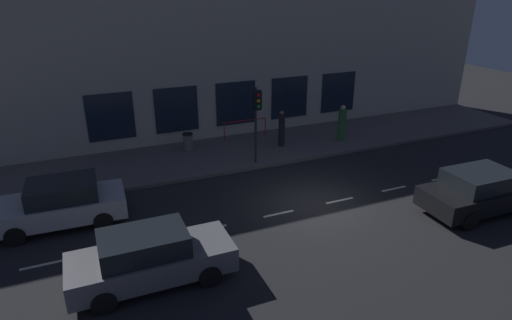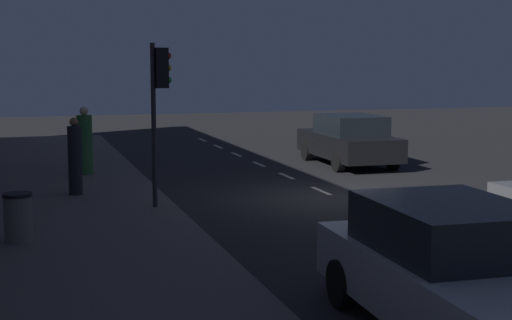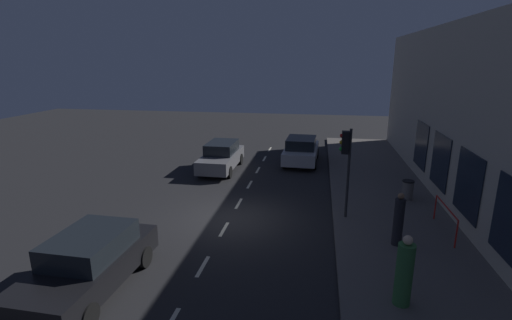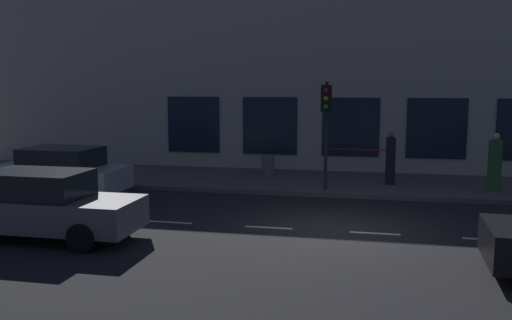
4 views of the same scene
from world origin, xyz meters
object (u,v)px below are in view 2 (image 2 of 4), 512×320
object	(u,v)px
traffic_light	(160,86)
pedestrian_1	(85,143)
parked_car_2	(453,270)
pedestrian_0	(75,159)
parked_car_1	(349,140)
trash_bin	(18,217)

from	to	relation	value
traffic_light	pedestrian_1	xyz separation A→B (m)	(1.17, -5.28, -1.71)
traffic_light	parked_car_2	world-z (taller)	traffic_light
traffic_light	pedestrian_0	size ratio (longest dim) A/B	1.92
parked_car_1	pedestrian_0	xyz separation A→B (m)	(8.62, 3.72, 0.20)
parked_car_1	trash_bin	distance (m)	12.83
parked_car_2	traffic_light	bearing A→B (deg)	-73.94
parked_car_2	pedestrian_0	bearing A→B (deg)	-68.08
pedestrian_1	trash_bin	bearing A→B (deg)	121.21
traffic_light	trash_bin	bearing A→B (deg)	39.55
traffic_light	trash_bin	distance (m)	4.33
parked_car_1	parked_car_2	distance (m)	14.78
pedestrian_1	parked_car_1	bearing A→B (deg)	-132.51
pedestrian_0	trash_bin	world-z (taller)	pedestrian_0
parked_car_1	pedestrian_1	xyz separation A→B (m)	(8.14, 0.50, 0.21)
traffic_light	trash_bin	world-z (taller)	traffic_light
pedestrian_0	traffic_light	bearing A→B (deg)	172.02
traffic_light	parked_car_2	distance (m)	8.61
parked_car_1	pedestrian_1	bearing A→B (deg)	-174.97
parked_car_2	pedestrian_0	distance (m)	10.84
parked_car_2	pedestrian_1	size ratio (longest dim) A/B	2.34
parked_car_2	pedestrian_0	xyz separation A→B (m)	(3.65, -10.20, 0.20)
pedestrian_0	trash_bin	size ratio (longest dim) A/B	2.13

